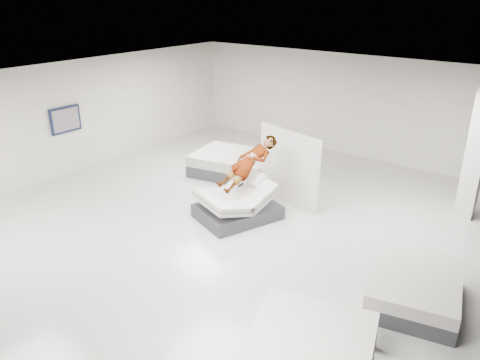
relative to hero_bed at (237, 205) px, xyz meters
The scene contains 9 objects.
room 1.71m from the hero_bed, 77.97° to the right, with size 14.00×14.04×3.20m.
hero_bed is the anchor object (origin of this frame).
person 0.86m from the hero_bed, 70.17° to the left, with size 0.63×0.41×1.72m, color slate.
remote 0.64m from the hero_bed, 30.53° to the right, with size 0.05×0.14×0.03m, color black.
divider_panel 1.72m from the hero_bed, 75.43° to the left, with size 2.04×0.09×1.85m, color silver.
flat_bed_right_far 4.44m from the hero_bed, ahead, with size 1.80×2.17×0.52m.
flat_bed_left_far 2.84m from the hero_bed, 129.79° to the left, with size 2.56×2.13×0.62m.
column 5.56m from the hero_bed, 38.42° to the left, with size 0.40×0.40×3.20m, color silver.
wall_poster 5.86m from the hero_bed, behind, with size 0.06×0.95×0.75m.
Camera 1 is at (5.88, -6.70, 5.07)m, focal length 35.00 mm.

